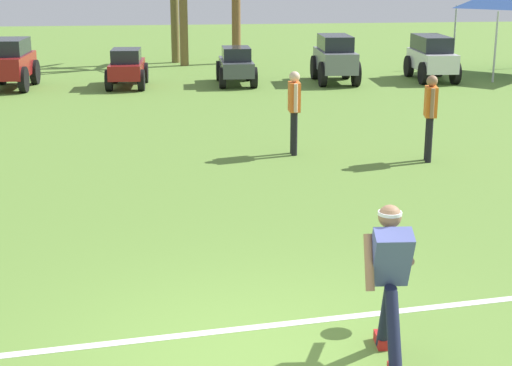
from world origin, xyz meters
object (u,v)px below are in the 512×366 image
Objects in this scene: frisbee_thrower at (390,275)px; parked_car_slot_d at (127,67)px; parked_car_slot_g at (432,56)px; parked_car_slot_c at (11,62)px; parked_car_slot_e at (236,65)px; frisbee_in_flight at (394,270)px; teammate_near_sideline at (430,110)px; teammate_midfield at (294,105)px; parked_car_slot_f at (335,58)px.

parked_car_slot_d is at bearing 99.65° from frisbee_thrower.
parked_car_slot_c is at bearing -179.64° from parked_car_slot_g.
frisbee_thrower is 16.75m from parked_car_slot_e.
frisbee_thrower is at bearing -111.00° from frisbee_in_flight.
teammate_near_sideline is 2.47m from teammate_midfield.
teammate_midfield is (-2.32, 0.83, 0.00)m from teammate_near_sideline.
teammate_near_sideline is 9.74m from parked_car_slot_f.
parked_car_slot_d is (-3.08, 16.00, -0.00)m from frisbee_in_flight.
frisbee_thrower is 0.59× the size of parked_car_slot_f.
parked_car_slot_c is 1.07× the size of parked_car_slot_d.
parked_car_slot_f is at bearing 87.18° from teammate_near_sideline.
parked_car_slot_f is at bearing 72.51° from teammate_midfield.
teammate_midfield reaches higher than parked_car_slot_e.
teammate_midfield is at bearing 87.92° from frisbee_in_flight.
parked_car_slot_f is (6.15, 0.10, 0.18)m from parked_car_slot_d.
parked_car_slot_g reaches higher than parked_car_slot_e.
teammate_near_sideline is (2.59, 6.37, 0.37)m from frisbee_in_flight.
frisbee_thrower reaches higher than parked_car_slot_g.
parked_car_slot_c is at bearing 179.72° from parked_car_slot_e.
frisbee_thrower reaches higher than parked_car_slot_e.
parked_car_slot_d is (-2.83, 16.65, -0.23)m from frisbee_thrower.
frisbee_in_flight is 16.09m from parked_car_slot_e.
teammate_midfield is at bearing 86.25° from frisbee_thrower.
teammate_midfield is (0.26, 7.20, 0.37)m from frisbee_in_flight.
teammate_midfield is 8.90m from parked_car_slot_e.
teammate_midfield reaches higher than parked_car_slot_c.
frisbee_in_flight is at bearing -100.79° from parked_car_slot_f.
parked_car_slot_d is at bearing -178.73° from parked_car_slot_g.
parked_car_slot_f is at bearing 0.90° from parked_car_slot_d.
teammate_near_sideline is 0.64× the size of parked_car_slot_g.
frisbee_thrower is at bearing -101.20° from parked_car_slot_f.
teammate_near_sideline reaches higher than frisbee_thrower.
parked_car_slot_e is at bearing 91.08° from teammate_midfield.
frisbee_thrower reaches higher than parked_car_slot_f.
teammate_near_sideline is at bearing 67.90° from frisbee_in_flight.
frisbee_thrower is at bearing -112.00° from teammate_near_sideline.
parked_car_slot_e is at bearing 104.38° from teammate_near_sideline.
parked_car_slot_c is (-6.34, 16.12, 0.18)m from frisbee_in_flight.
teammate_near_sideline is 1.00× the size of teammate_midfield.
parked_car_slot_g is (6.01, 0.11, 0.16)m from parked_car_slot_e.
frisbee_thrower reaches higher than parked_car_slot_c.
parked_car_slot_f is 3.04m from parked_car_slot_g.
frisbee_thrower is 17.08m from parked_car_slot_f.
parked_car_slot_f is at bearing -0.17° from parked_car_slot_c.
frisbee_in_flight is 0.15× the size of parked_car_slot_d.
frisbee_in_flight is at bearing -68.53° from parked_car_slot_c.
parked_car_slot_e is (3.18, 0.09, 0.00)m from parked_car_slot_d.
frisbee_thrower is at bearing -93.75° from teammate_midfield.
frisbee_thrower reaches higher than parked_car_slot_d.
frisbee_thrower is 0.58× the size of parked_car_slot_g.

